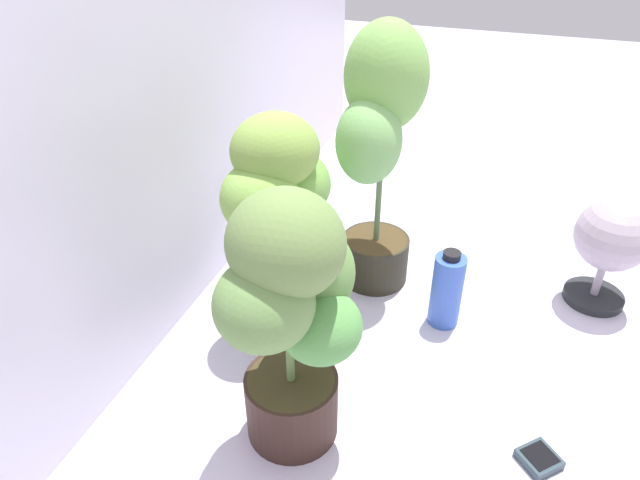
# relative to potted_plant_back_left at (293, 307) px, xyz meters

# --- Properties ---
(ground_plane) EXTENTS (8.00, 8.00, 0.00)m
(ground_plane) POSITION_rel_potted_plant_back_left_xyz_m (0.32, -0.38, -0.38)
(ground_plane) COLOR silver
(ground_plane) RESTS_ON ground
(potted_plant_back_left) EXTENTS (0.41, 0.33, 0.65)m
(potted_plant_back_left) POSITION_rel_potted_plant_back_left_xyz_m (0.00, 0.00, 0.00)
(potted_plant_back_left) COLOR #34211A
(potted_plant_back_left) RESTS_ON ground
(potted_plant_back_right) EXTENTS (0.36, 0.32, 0.82)m
(potted_plant_back_right) POSITION_rel_potted_plant_back_left_xyz_m (0.63, -0.02, 0.12)
(potted_plant_back_right) COLOR #2E2A1C
(potted_plant_back_right) RESTS_ON ground
(potted_plant_back_center) EXTENTS (0.39, 0.31, 0.65)m
(potted_plant_back_center) POSITION_rel_potted_plant_back_left_xyz_m (0.36, 0.18, -0.03)
(potted_plant_back_center) COLOR slate
(potted_plant_back_center) RESTS_ON ground
(hygrometer_box) EXTENTS (0.11, 0.11, 0.03)m
(hygrometer_box) POSITION_rel_potted_plant_back_left_xyz_m (0.08, -0.56, -0.36)
(hygrometer_box) COLOR #2A3A42
(hygrometer_box) RESTS_ON ground
(floor_fan) EXTENTS (0.31, 0.31, 0.35)m
(floor_fan) POSITION_rel_potted_plant_back_left_xyz_m (0.76, -0.71, -0.15)
(floor_fan) COLOR #212427
(floor_fan) RESTS_ON ground
(nutrient_bottle) EXTENTS (0.09, 0.09, 0.25)m
(nutrient_bottle) POSITION_rel_potted_plant_back_left_xyz_m (0.51, -0.28, -0.26)
(nutrient_bottle) COLOR blue
(nutrient_bottle) RESTS_ON ground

